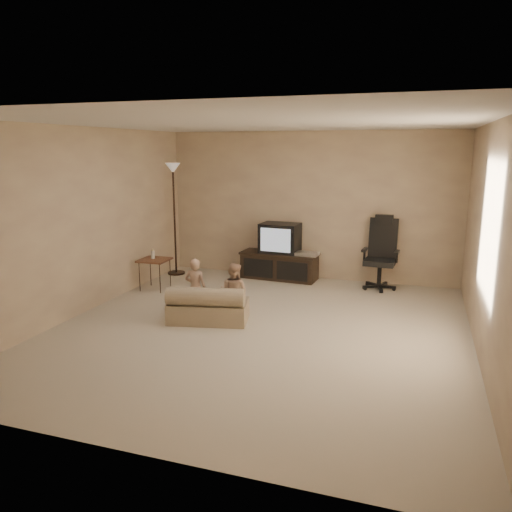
# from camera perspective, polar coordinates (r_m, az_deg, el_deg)

# --- Properties ---
(floor) EXTENTS (5.50, 5.50, 0.00)m
(floor) POSITION_cam_1_polar(r_m,az_deg,el_deg) (6.28, 0.40, -8.40)
(floor) COLOR #C1B499
(floor) RESTS_ON ground
(room_shell) EXTENTS (5.50, 5.50, 5.50)m
(room_shell) POSITION_cam_1_polar(r_m,az_deg,el_deg) (5.92, 0.42, 5.49)
(room_shell) COLOR silver
(room_shell) RESTS_ON floor
(tv_stand) EXTENTS (1.37, 0.58, 0.96)m
(tv_stand) POSITION_cam_1_polar(r_m,az_deg,el_deg) (8.59, 2.74, 0.01)
(tv_stand) COLOR black
(tv_stand) RESTS_ON floor
(office_chair) EXTENTS (0.59, 0.61, 1.18)m
(office_chair) POSITION_cam_1_polar(r_m,az_deg,el_deg) (8.23, 14.05, -0.72)
(office_chair) COLOR black
(office_chair) RESTS_ON floor
(side_table) EXTENTS (0.46, 0.46, 0.67)m
(side_table) POSITION_cam_1_polar(r_m,az_deg,el_deg) (8.07, -11.55, -0.46)
(side_table) COLOR brown
(side_table) RESTS_ON floor
(floor_lamp) EXTENTS (0.31, 0.31, 1.97)m
(floor_lamp) POSITION_cam_1_polar(r_m,az_deg,el_deg) (8.87, -9.39, 7.02)
(floor_lamp) COLOR black
(floor_lamp) RESTS_ON floor
(child_sofa) EXTENTS (1.10, 0.77, 0.49)m
(child_sofa) POSITION_cam_1_polar(r_m,az_deg,el_deg) (6.52, -5.54, -5.83)
(child_sofa) COLOR tan
(child_sofa) RESTS_ON floor
(toddler_left) EXTENTS (0.31, 0.24, 0.80)m
(toddler_left) POSITION_cam_1_polar(r_m,az_deg,el_deg) (6.68, -6.93, -3.63)
(toddler_left) COLOR tan
(toddler_left) RESTS_ON floor
(toddler_right) EXTENTS (0.40, 0.25, 0.78)m
(toddler_right) POSITION_cam_1_polar(r_m,az_deg,el_deg) (6.46, -2.55, -4.18)
(toddler_right) COLOR tan
(toddler_right) RESTS_ON floor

